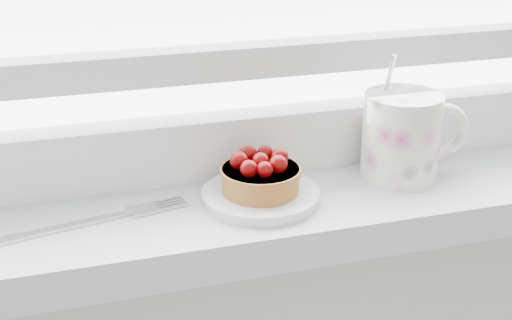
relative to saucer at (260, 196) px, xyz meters
name	(u,v)px	position (x,y,z in m)	size (l,w,h in m)	color
saucer	(260,196)	(0.00, 0.00, 0.00)	(0.12, 0.12, 0.01)	silver
raspberry_tart	(260,174)	(0.00, 0.00, 0.02)	(0.08, 0.08, 0.04)	brown
floral_mug	(404,134)	(0.17, 0.02, 0.05)	(0.13, 0.09, 0.14)	silver
fork	(96,220)	(-0.17, 0.00, 0.00)	(0.19, 0.05, 0.00)	silver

